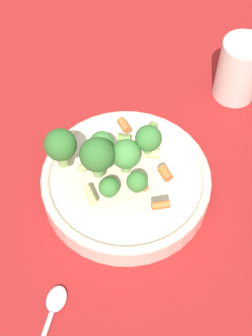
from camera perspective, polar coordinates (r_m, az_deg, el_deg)
ground_plane at (r=0.70m, az=-0.00°, el=-2.67°), size 3.00×3.00×0.00m
bowl at (r=0.69m, az=-0.00°, el=-1.65°), size 0.25×0.25×0.04m
pasta_salad at (r=0.63m, az=-2.46°, el=1.78°), size 0.18×0.14×0.09m
cup at (r=0.81m, az=13.63°, el=11.67°), size 0.07×0.07×0.11m
spoon at (r=0.63m, az=-9.39°, el=-17.91°), size 0.03×0.15×0.01m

